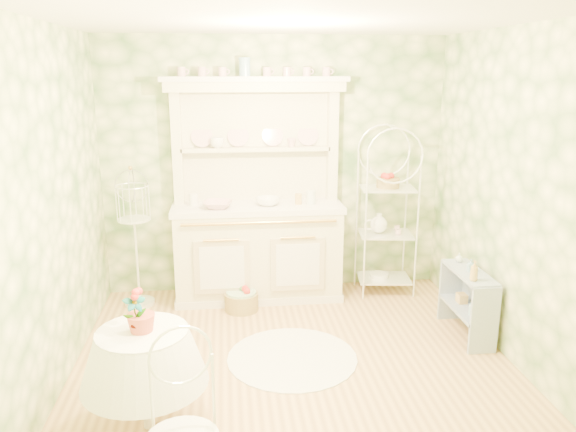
{
  "coord_description": "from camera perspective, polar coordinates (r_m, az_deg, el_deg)",
  "views": [
    {
      "loc": [
        -0.52,
        -4.08,
        2.36
      ],
      "look_at": [
        0.0,
        0.5,
        1.15
      ],
      "focal_mm": 35.0,
      "sensor_mm": 36.0,
      "label": 1
    }
  ],
  "objects": [
    {
      "name": "floor",
      "position": [
        4.74,
        0.7,
        -15.14
      ],
      "size": [
        3.6,
        3.6,
        0.0
      ],
      "primitive_type": "plane",
      "color": "tan",
      "rests_on": "ground"
    },
    {
      "name": "ceiling",
      "position": [
        4.13,
        0.82,
        19.43
      ],
      "size": [
        3.6,
        3.6,
        0.0
      ],
      "primitive_type": "plane",
      "color": "white",
      "rests_on": "floor"
    },
    {
      "name": "wall_left",
      "position": [
        4.4,
        -23.21,
        0.21
      ],
      "size": [
        3.6,
        3.6,
        0.0
      ],
      "primitive_type": "plane",
      "color": "#F9F5BB",
      "rests_on": "floor"
    },
    {
      "name": "wall_right",
      "position": [
        4.8,
        22.61,
        1.41
      ],
      "size": [
        3.6,
        3.6,
        0.0
      ],
      "primitive_type": "plane",
      "color": "#F9F5BB",
      "rests_on": "floor"
    },
    {
      "name": "wall_back",
      "position": [
        5.99,
        -1.4,
        5.0
      ],
      "size": [
        3.6,
        3.6,
        0.0
      ],
      "primitive_type": "plane",
      "color": "#F9F5BB",
      "rests_on": "floor"
    },
    {
      "name": "wall_front",
      "position": [
        2.55,
        5.86,
        -8.74
      ],
      "size": [
        3.6,
        3.6,
        0.0
      ],
      "primitive_type": "plane",
      "color": "#F9F5BB",
      "rests_on": "floor"
    },
    {
      "name": "kitchen_dresser",
      "position": [
        5.74,
        -3.13,
        2.47
      ],
      "size": [
        1.87,
        0.61,
        2.29
      ],
      "primitive_type": "cube",
      "color": "#EEE8C8",
      "rests_on": "floor"
    },
    {
      "name": "bakers_rack",
      "position": [
        6.03,
        9.98,
        0.24
      ],
      "size": [
        0.59,
        0.45,
        1.75
      ],
      "primitive_type": "cube",
      "rotation": [
        0.0,
        0.0,
        -0.12
      ],
      "color": "white",
      "rests_on": "floor"
    },
    {
      "name": "side_shelf",
      "position": [
        5.38,
        17.75,
        -8.38
      ],
      "size": [
        0.29,
        0.74,
        0.63
      ],
      "primitive_type": "cube",
      "rotation": [
        0.0,
        0.0,
        -0.02
      ],
      "color": "#94A4BA",
      "rests_on": "floor"
    },
    {
      "name": "round_table",
      "position": [
        4.01,
        -14.26,
        -16.17
      ],
      "size": [
        0.79,
        0.79,
        0.66
      ],
      "primitive_type": "cylinder",
      "rotation": [
        0.0,
        0.0,
        -0.38
      ],
      "color": "white",
      "rests_on": "floor"
    },
    {
      "name": "birdcage_stand",
      "position": [
        5.83,
        -15.26,
        -1.94
      ],
      "size": [
        0.38,
        0.38,
        1.48
      ],
      "primitive_type": "cube",
      "rotation": [
        0.0,
        0.0,
        0.09
      ],
      "color": "white",
      "rests_on": "floor"
    },
    {
      "name": "floor_basket",
      "position": [
        5.73,
        -4.76,
        -8.4
      ],
      "size": [
        0.44,
        0.44,
        0.24
      ],
      "primitive_type": "cylinder",
      "rotation": [
        0.0,
        0.0,
        0.25
      ],
      "color": "#A48C51",
      "rests_on": "floor"
    },
    {
      "name": "lace_rug",
      "position": [
        4.87,
        0.42,
        -14.19
      ],
      "size": [
        1.43,
        1.43,
        0.01
      ],
      "primitive_type": "cylinder",
      "rotation": [
        0.0,
        0.0,
        -0.38
      ],
      "color": "white",
      "rests_on": "floor"
    },
    {
      "name": "bowl_floral",
      "position": [
        5.66,
        -7.16,
        0.88
      ],
      "size": [
        0.32,
        0.32,
        0.07
      ],
      "primitive_type": "imported",
      "rotation": [
        0.0,
        0.0,
        -0.11
      ],
      "color": "white",
      "rests_on": "kitchen_dresser"
    },
    {
      "name": "bowl_white",
      "position": [
        5.75,
        -2.04,
        1.18
      ],
      "size": [
        0.28,
        0.28,
        0.08
      ],
      "primitive_type": "imported",
      "rotation": [
        0.0,
        0.0,
        0.13
      ],
      "color": "white",
      "rests_on": "kitchen_dresser"
    },
    {
      "name": "cup_left",
      "position": [
        5.81,
        -7.21,
        7.18
      ],
      "size": [
        0.18,
        0.18,
        0.11
      ],
      "primitive_type": "imported",
      "rotation": [
        0.0,
        0.0,
        0.34
      ],
      "color": "white",
      "rests_on": "kitchen_dresser"
    },
    {
      "name": "cup_right",
      "position": [
        5.85,
        0.37,
        7.34
      ],
      "size": [
        0.11,
        0.11,
        0.09
      ],
      "primitive_type": "imported",
      "rotation": [
        0.0,
        0.0,
        0.18
      ],
      "color": "white",
      "rests_on": "kitchen_dresser"
    },
    {
      "name": "potted_geranium",
      "position": [
        3.75,
        -15.25,
        -9.63
      ],
      "size": [
        0.17,
        0.15,
        0.28
      ],
      "primitive_type": "imported",
      "rotation": [
        0.0,
        0.0,
        0.4
      ],
      "color": "#3F7238",
      "rests_on": "round_table"
    },
    {
      "name": "bottle_amber",
      "position": [
        5.04,
        18.37,
        -5.53
      ],
      "size": [
        0.07,
        0.07,
        0.18
      ],
      "primitive_type": "imported",
      "rotation": [
        0.0,
        0.0,
        0.05
      ],
      "color": "tan",
      "rests_on": "side_shelf"
    },
    {
      "name": "bottle_blue",
      "position": [
        5.26,
        18.06,
        -4.99
      ],
      "size": [
        0.06,
        0.06,
        0.11
      ],
      "primitive_type": "imported",
      "rotation": [
        0.0,
        0.0,
        -0.1
      ],
      "color": "#88B6CF",
      "rests_on": "side_shelf"
    },
    {
      "name": "bottle_glass",
      "position": [
        5.48,
        16.99,
        -4.17
      ],
      "size": [
        0.07,
        0.07,
        0.09
      ],
      "primitive_type": "imported",
      "rotation": [
        0.0,
        0.0,
        0.02
      ],
      "color": "silver",
      "rests_on": "side_shelf"
    }
  ]
}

